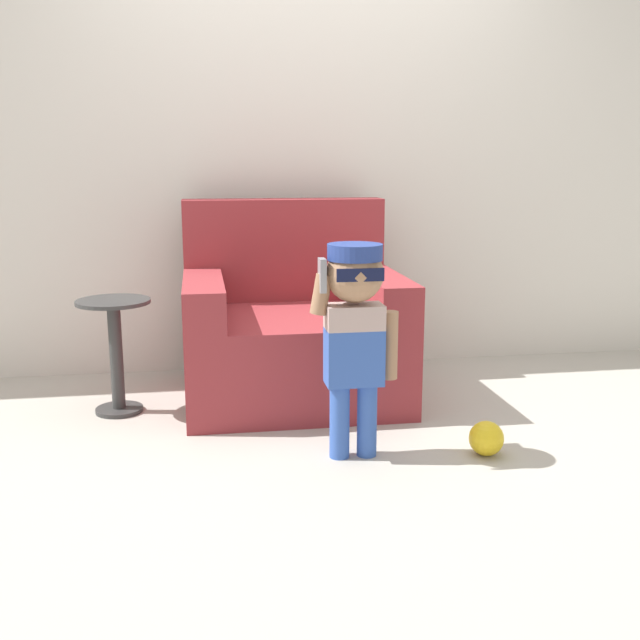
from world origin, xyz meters
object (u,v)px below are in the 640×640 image
at_px(armchair, 292,330).
at_px(toy_ball, 486,438).
at_px(person_child, 355,317).
at_px(side_table, 116,345).

height_order(armchair, toy_ball, armchair).
xyz_separation_m(person_child, side_table, (-1.00, 0.72, -0.25)).
distance_m(person_child, toy_ball, 0.75).
bearing_deg(side_table, person_child, -35.74).
bearing_deg(toy_ball, armchair, 125.88).
distance_m(armchair, person_child, 0.91).
bearing_deg(armchair, side_table, -170.25).
relative_size(armchair, person_child, 1.23).
distance_m(armchair, side_table, 0.87).
bearing_deg(person_child, side_table, 144.26).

